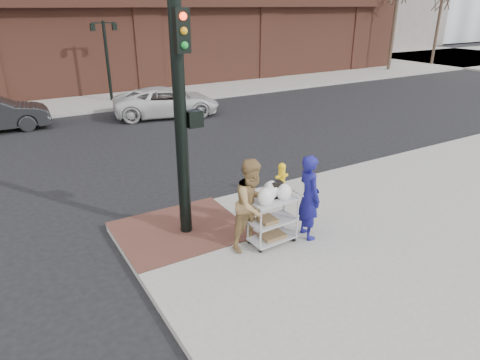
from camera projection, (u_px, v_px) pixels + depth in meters
ground at (223, 246)px, 9.35m from camera, size 220.00×220.00×0.00m
sidewalk_far at (176, 59)px, 40.65m from camera, size 65.00×36.00×0.15m
brick_curb_ramp at (181, 229)px, 9.72m from camera, size 2.80×2.40×0.01m
lamp_post at (106, 52)px, 22.00m from camera, size 1.32×0.22×4.00m
traffic_signal_pole at (182, 114)px, 8.66m from camera, size 0.61×0.51×5.00m
woman_blue at (309, 197)px, 9.12m from camera, size 0.57×0.76×1.88m
pedestrian_tan at (253, 204)px, 8.71m from camera, size 1.09×0.93×1.94m
minivan_white at (167, 102)px, 20.00m from camera, size 5.26×3.34×1.35m
utility_cart at (273, 217)px, 8.96m from camera, size 1.02×0.60×1.38m
fire_hydrant at (282, 177)px, 11.62m from camera, size 0.38×0.26×0.80m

